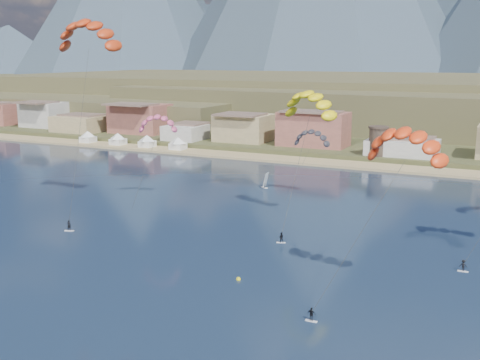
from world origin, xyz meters
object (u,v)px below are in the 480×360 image
object	(u,v)px
kitesurfer_orange	(406,140)
buoy	(238,279)
kitesurfer_red	(88,30)
windsurfer	(265,183)
watchtower	(378,141)
kitesurfer_yellow	(310,101)

from	to	relation	value
kitesurfer_orange	buoy	distance (m)	29.30
kitesurfer_red	buoy	size ratio (longest dim) A/B	59.45
windsurfer	buoy	bearing A→B (deg)	-70.32
watchtower	kitesurfer_red	xyz separation A→B (m)	(-37.60, -79.63, 28.69)
watchtower	buoy	world-z (taller)	watchtower
watchtower	buoy	xyz separation A→B (m)	(3.32, -99.82, -6.26)
kitesurfer_red	buoy	bearing A→B (deg)	-26.25
kitesurfer_yellow	windsurfer	distance (m)	35.95
kitesurfer_orange	windsurfer	bearing A→B (deg)	128.67
kitesurfer_yellow	buoy	size ratio (longest dim) A/B	41.35
watchtower	kitesurfer_red	world-z (taller)	kitesurfer_red
watchtower	kitesurfer_yellow	bearing A→B (deg)	-88.30
kitesurfer_orange	windsurfer	xyz separation A→B (m)	(-40.37, 50.45, -19.15)
kitesurfer_red	windsurfer	bearing A→B (deg)	58.34
watchtower	kitesurfer_yellow	world-z (taller)	kitesurfer_yellow
kitesurfer_orange	windsurfer	size ratio (longest dim) A/B	6.77
watchtower	windsurfer	bearing A→B (deg)	-109.86
watchtower	windsurfer	xyz separation A→B (m)	(-16.27, -45.04, -5.21)
kitesurfer_yellow	buoy	bearing A→B (deg)	-87.66
kitesurfer_red	windsurfer	xyz separation A→B (m)	(21.33, 34.59, -33.90)
buoy	windsurfer	bearing A→B (deg)	109.68
watchtower	kitesurfer_orange	xyz separation A→B (m)	(24.10, -95.49, 13.94)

